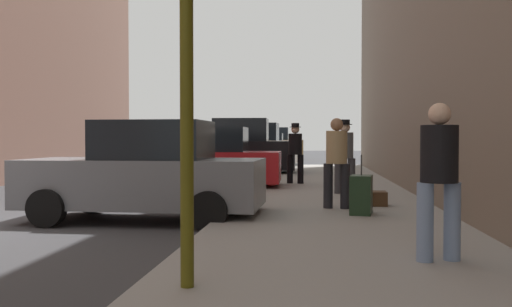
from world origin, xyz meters
TOP-DOWN VIEW (x-y plane):
  - sidewalk at (6.00, 0.00)m, footprint 4.00×40.00m
  - parked_gray_coupe at (2.65, 0.88)m, footprint 4.24×2.14m
  - parked_red_hatchback at (2.65, 6.67)m, footprint 4.24×2.13m
  - parked_black_suv at (2.65, 13.05)m, footprint 4.65×2.15m
  - parked_white_van at (2.65, 19.41)m, footprint 4.66×2.18m
  - parked_silver_sedan at (2.65, 25.45)m, footprint 4.21×2.08m
  - parked_bronze_suv at (2.65, 31.18)m, footprint 4.64×2.14m
  - fire_hydrant at (4.45, 6.96)m, footprint 0.42×0.22m
  - pedestrian_in_tan_coat at (6.05, 1.85)m, footprint 0.52×0.46m
  - pedestrian_with_beanie at (6.37, 4.76)m, footprint 0.52×0.46m
  - pedestrian_with_fedora at (5.08, 7.79)m, footprint 0.53×0.48m
  - pedestrian_in_jeans at (6.97, -2.71)m, footprint 0.53×0.50m
  - rolling_suitcase at (6.45, 1.07)m, footprint 0.45×0.61m
  - duffel_bag at (6.89, 2.39)m, footprint 0.32×0.44m

SIDE VIEW (x-z plane):
  - sidewalk at x=6.00m, z-range 0.00..0.15m
  - duffel_bag at x=6.89m, z-range 0.15..0.43m
  - rolling_suitcase at x=6.45m, z-range -0.03..1.01m
  - fire_hydrant at x=4.45m, z-range 0.15..0.85m
  - parked_gray_coupe at x=2.65m, z-range -0.05..1.74m
  - parked_red_hatchback at x=2.65m, z-range -0.05..1.74m
  - parked_silver_sedan at x=2.65m, z-range -0.05..1.74m
  - parked_black_suv at x=2.65m, z-range -0.09..2.16m
  - parked_white_van at x=2.65m, z-range -0.09..2.16m
  - parked_bronze_suv at x=2.65m, z-range -0.09..2.16m
  - pedestrian_in_tan_coat at x=6.05m, z-range 0.25..1.96m
  - pedestrian_in_jeans at x=6.97m, z-range 0.25..1.96m
  - pedestrian_with_beanie at x=6.37m, z-range 0.25..2.02m
  - pedestrian_with_fedora at x=5.08m, z-range 0.25..2.02m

